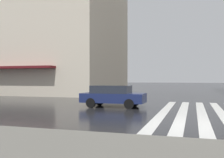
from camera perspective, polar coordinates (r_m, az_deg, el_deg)
The scene contains 4 objects.
ground_plane at distance 11.13m, azimuth 15.71°, elevation -9.53°, with size 220.00×220.00×0.00m, color black.
zebra_crossing at distance 15.11m, azimuth 20.69°, elevation -6.96°, with size 13.00×5.50×0.01m.
haussmann_block_mid at distance 38.88m, azimuth -17.49°, elevation 13.90°, with size 16.42×23.93×22.75m.
car_navy at distance 17.26m, azimuth 0.16°, elevation -3.57°, with size 1.85×4.10×1.41m.
Camera 1 is at (-10.97, -0.27, 1.86)m, focal length 42.40 mm.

